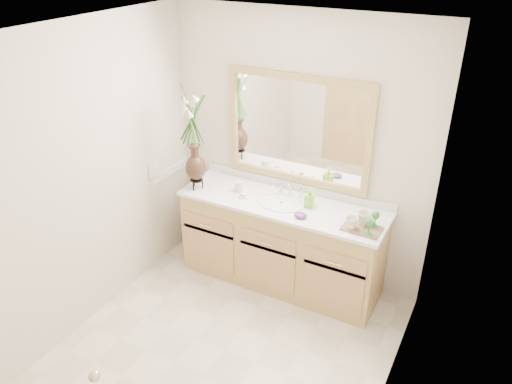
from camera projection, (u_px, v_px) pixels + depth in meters
The scene contains 22 objects.
floor at pixel (224, 350), 3.91m from camera, with size 2.60×2.60×0.00m, color beige.
ceiling at pixel (212, 34), 2.79m from camera, with size 2.40×2.60×0.02m, color white.
wall_back at pixel (297, 151), 4.36m from camera, with size 2.40×0.02×2.40m, color silver.
wall_front at pixel (73, 344), 2.33m from camera, with size 2.40×0.02×2.40m, color silver.
wall_left at pixel (87, 181), 3.85m from camera, with size 0.02×2.60×2.40m, color silver.
wall_right at pixel (398, 269), 2.85m from camera, with size 0.02×2.60×2.40m, color silver.
vanity at pixel (281, 244), 4.51m from camera, with size 1.80×0.55×0.80m.
counter at pixel (282, 204), 4.32m from camera, with size 1.84×0.57×0.03m, color white.
sink at pixel (281, 209), 4.33m from camera, with size 0.38×0.34×0.23m.
mirror at pixel (297, 130), 4.25m from camera, with size 1.32×0.04×0.97m.
switch_plate at pixel (154, 170), 4.54m from camera, with size 0.02×0.12×0.12m, color white.
door at pixel (39, 351), 2.56m from camera, with size 0.80×0.03×2.00m, color tan.
flower_vase at pixel (193, 127), 4.27m from camera, with size 0.21×0.21×0.87m.
tumbler at pixel (239, 186), 4.48m from camera, with size 0.08×0.08×0.10m, color beige.
soap_dish at pixel (244, 196), 4.39m from camera, with size 0.10×0.10×0.03m.
soap_bottle at pixel (309, 198), 4.21m from camera, with size 0.07×0.07×0.15m, color #71D031.
purple_dish at pixel (301, 215), 4.08m from camera, with size 0.11×0.09×0.04m, color #59246E.
tray at pixel (362, 228), 3.92m from camera, with size 0.30×0.20×0.01m, color brown.
mug_left at pixel (352, 223), 3.89m from camera, with size 0.10×0.09×0.10m, color beige.
mug_right at pixel (364, 218), 3.94m from camera, with size 0.11×0.10×0.11m, color beige.
goblet_front at pixel (370, 223), 3.79m from camera, with size 0.06×0.06×0.14m.
goblet_back at pixel (376, 216), 3.89m from camera, with size 0.06×0.06×0.14m.
Camera 1 is at (1.57, -2.43, 2.92)m, focal length 35.00 mm.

